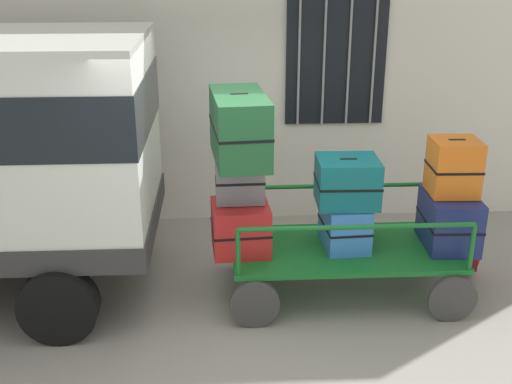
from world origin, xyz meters
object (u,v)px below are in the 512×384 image
object	(u,v)px
suitcase_midleft_middle	(347,181)
suitcase_center_bottom	(449,220)
suitcase_center_middle	(454,167)
luggage_cart	(344,256)
suitcase_left_middle	(240,180)
suitcase_midleft_bottom	(345,224)
backpack	(468,257)
suitcase_left_bottom	(241,227)
suitcase_left_top	(240,127)

from	to	relation	value
suitcase_midleft_middle	suitcase_center_bottom	bearing A→B (deg)	-1.89
suitcase_center_middle	luggage_cart	bearing A→B (deg)	-177.85
suitcase_left_middle	suitcase_midleft_bottom	xyz separation A→B (m)	(1.03, 0.00, -0.49)
backpack	suitcase_center_middle	bearing A→B (deg)	-146.24
suitcase_midleft_middle	backpack	size ratio (longest dim) A/B	1.37
suitcase_center_bottom	suitcase_midleft_bottom	bearing A→B (deg)	177.44
suitcase_midleft_bottom	suitcase_center_bottom	size ratio (longest dim) A/B	0.86
suitcase_left_bottom	suitcase_left_top	xyz separation A→B (m)	(-0.00, -0.00, 1.00)
suitcase_left_top	backpack	bearing A→B (deg)	7.04
suitcase_left_middle	backpack	size ratio (longest dim) A/B	1.08
suitcase_center_bottom	backpack	distance (m)	0.73
suitcase_left_bottom	suitcase_left_top	distance (m)	1.00
suitcase_left_top	suitcase_center_middle	size ratio (longest dim) A/B	1.85
suitcase_left_top	suitcase_center_middle	bearing A→B (deg)	1.60
suitcase_left_middle	suitcase_center_middle	distance (m)	2.06
suitcase_left_top	suitcase_center_bottom	distance (m)	2.28
suitcase_left_top	suitcase_midleft_middle	size ratio (longest dim) A/B	1.67
suitcase_left_middle	suitcase_center_middle	world-z (taller)	suitcase_center_middle
suitcase_midleft_bottom	backpack	bearing A→B (deg)	9.92
suitcase_left_top	suitcase_center_bottom	xyz separation A→B (m)	(2.06, 0.01, -0.98)
suitcase_left_top	suitcase_midleft_bottom	size ratio (longest dim) A/B	1.65
suitcase_center_middle	backpack	size ratio (longest dim) A/B	1.24
suitcase_left_top	backpack	world-z (taller)	suitcase_left_top
suitcase_left_bottom	suitcase_center_bottom	bearing A→B (deg)	0.25
suitcase_left_bottom	suitcase_midleft_middle	distance (m)	1.12
suitcase_left_bottom	backpack	size ratio (longest dim) A/B	1.34
suitcase_left_bottom	suitcase_midleft_bottom	distance (m)	1.03
luggage_cart	suitcase_midleft_middle	distance (m)	0.78
suitcase_left_middle	suitcase_center_middle	xyz separation A→B (m)	(2.06, 0.00, 0.09)
luggage_cart	backpack	bearing A→B (deg)	11.39
luggage_cart	backpack	xyz separation A→B (m)	(1.39, 0.28, -0.20)
suitcase_center_bottom	suitcase_left_top	bearing A→B (deg)	-179.73
suitcase_midleft_bottom	suitcase_center_bottom	xyz separation A→B (m)	(1.03, -0.05, 0.04)
suitcase_left_top	suitcase_center_bottom	bearing A→B (deg)	0.27
suitcase_midleft_bottom	backpack	distance (m)	1.51
suitcase_center_middle	backpack	distance (m)	1.19
suitcase_left_top	suitcase_midleft_middle	distance (m)	1.18
suitcase_left_top	suitcase_center_middle	distance (m)	2.11
suitcase_left_middle	suitcase_left_top	distance (m)	0.54
suitcase_midleft_bottom	suitcase_center_middle	size ratio (longest dim) A/B	1.12
suitcase_left_bottom	suitcase_center_bottom	distance (m)	2.06
luggage_cart	backpack	size ratio (longest dim) A/B	5.26
luggage_cart	suitcase_center_middle	bearing A→B (deg)	2.15
luggage_cart	suitcase_left_middle	size ratio (longest dim) A/B	4.85
suitcase_left_middle	suitcase_left_top	xyz separation A→B (m)	(0.00, -0.05, 0.53)
suitcase_midleft_middle	suitcase_left_middle	bearing A→B (deg)	179.47
suitcase_left_bottom	suitcase_midleft_bottom	xyz separation A→B (m)	(1.03, 0.06, -0.02)
luggage_cart	suitcase_left_middle	bearing A→B (deg)	178.08
suitcase_midleft_bottom	suitcase_midleft_middle	bearing A→B (deg)	-90.00
suitcase_midleft_bottom	suitcase_center_middle	xyz separation A→B (m)	(1.03, 0.00, 0.58)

